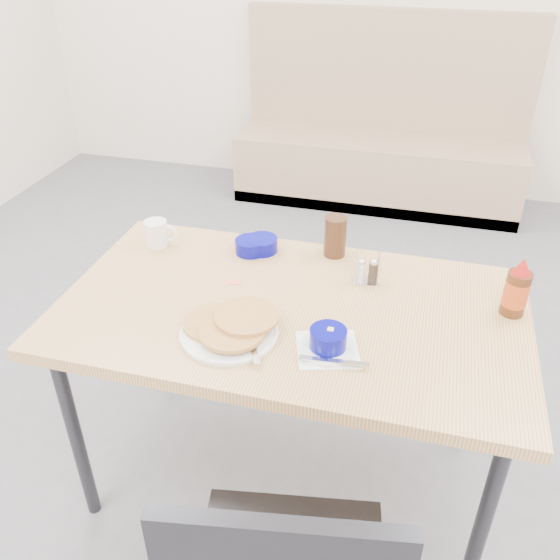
% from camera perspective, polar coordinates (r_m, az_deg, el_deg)
% --- Properties ---
extents(ground, '(6.00, 6.00, 0.00)m').
position_cam_1_polar(ground, '(2.17, -0.90, -23.06)').
color(ground, slate).
rests_on(ground, ground).
extents(booth_bench, '(1.90, 0.56, 1.22)m').
position_cam_1_polar(booth_bench, '(4.22, 9.55, 12.31)').
color(booth_bench, tan).
rests_on(booth_bench, ground).
extents(dining_table, '(1.40, 0.80, 0.76)m').
position_cam_1_polar(dining_table, '(1.83, 1.04, -4.12)').
color(dining_table, tan).
rests_on(dining_table, ground).
extents(pancake_plate, '(0.28, 0.28, 0.05)m').
position_cam_1_polar(pancake_plate, '(1.67, -4.81, -4.62)').
color(pancake_plate, white).
rests_on(pancake_plate, dining_table).
extents(coffee_mug, '(0.12, 0.08, 0.09)m').
position_cam_1_polar(coffee_mug, '(2.13, -11.72, 4.46)').
color(coffee_mug, white).
rests_on(coffee_mug, dining_table).
extents(grits_setting, '(0.22, 0.21, 0.07)m').
position_cam_1_polar(grits_setting, '(1.61, 4.64, -5.94)').
color(grits_setting, white).
rests_on(grits_setting, dining_table).
extents(creamer_bowl, '(0.11, 0.11, 0.05)m').
position_cam_1_polar(creamer_bowl, '(2.06, -1.77, 3.43)').
color(creamer_bowl, '#05067B').
rests_on(creamer_bowl, dining_table).
extents(butter_bowl, '(0.11, 0.11, 0.05)m').
position_cam_1_polar(butter_bowl, '(2.05, -2.85, 3.28)').
color(butter_bowl, '#05067B').
rests_on(butter_bowl, dining_table).
extents(amber_tumbler, '(0.08, 0.08, 0.14)m').
position_cam_1_polar(amber_tumbler, '(2.02, 5.34, 4.21)').
color(amber_tumbler, '#3A2112').
rests_on(amber_tumbler, dining_table).
extents(condiment_caddy, '(0.09, 0.06, 0.10)m').
position_cam_1_polar(condiment_caddy, '(1.90, 8.34, 0.70)').
color(condiment_caddy, silver).
rests_on(condiment_caddy, dining_table).
extents(syrup_bottle, '(0.07, 0.07, 0.19)m').
position_cam_1_polar(syrup_bottle, '(1.85, 21.81, -0.93)').
color(syrup_bottle, '#47230F').
rests_on(syrup_bottle, dining_table).
extents(sugar_wrapper, '(0.05, 0.04, 0.00)m').
position_cam_1_polar(sugar_wrapper, '(1.90, -4.51, -0.20)').
color(sugar_wrapper, '#FE6D54').
rests_on(sugar_wrapper, dining_table).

